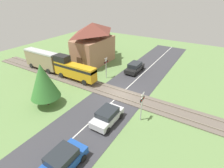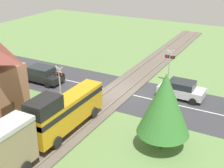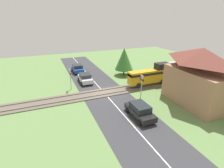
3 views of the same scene
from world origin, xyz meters
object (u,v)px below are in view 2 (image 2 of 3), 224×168
at_px(car_far_side, 42,74).
at_px(pedestrian_by_station, 15,132).
at_px(car_near_crossing, 181,89).
at_px(crossing_signal_west_approach, 170,62).
at_px(crossing_signal_east_approach, 60,80).
at_px(train, 31,133).

bearing_deg(car_far_side, pedestrian_by_station, 120.37).
xyz_separation_m(car_near_crossing, crossing_signal_west_approach, (2.01, -2.64, 1.25)).
xyz_separation_m(crossing_signal_west_approach, crossing_signal_east_approach, (6.15, 8.16, 0.00)).
bearing_deg(crossing_signal_west_approach, train, 78.32).
bearing_deg(pedestrian_by_station, crossing_signal_east_approach, -82.24).
distance_m(car_near_crossing, crossing_signal_east_approach, 9.94).
bearing_deg(car_far_side, crossing_signal_east_approach, 147.69).
xyz_separation_m(train, car_far_side, (7.25, -9.37, -1.07)).
relative_size(crossing_signal_west_approach, crossing_signal_east_approach, 1.00).
xyz_separation_m(car_far_side, crossing_signal_east_approach, (-4.17, 2.64, 1.24)).
xyz_separation_m(car_near_crossing, car_far_side, (12.34, 2.88, 0.01)).
relative_size(car_near_crossing, crossing_signal_east_approach, 1.18).
bearing_deg(pedestrian_by_station, car_near_crossing, -123.00).
bearing_deg(train, pedestrian_by_station, -21.47).
relative_size(car_far_side, crossing_signal_east_approach, 1.29).
bearing_deg(crossing_signal_east_approach, crossing_signal_west_approach, -127.04).
bearing_deg(car_far_side, car_near_crossing, -166.86).
distance_m(car_near_crossing, car_far_side, 12.67).
xyz_separation_m(train, crossing_signal_east_approach, (3.08, -6.73, 0.17)).
xyz_separation_m(train, car_near_crossing, (-5.09, -12.25, -1.08)).
distance_m(crossing_signal_west_approach, pedestrian_by_station, 15.04).
bearing_deg(car_far_side, train, 127.72).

